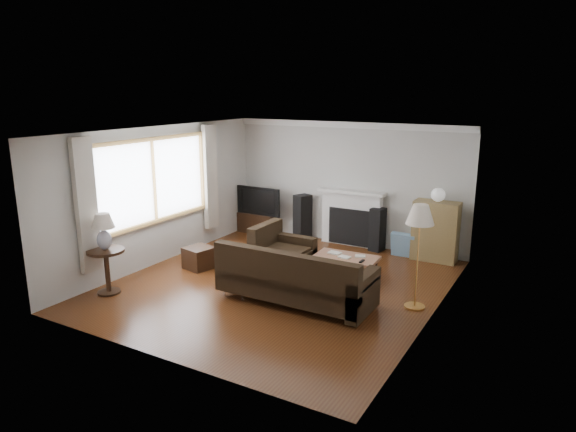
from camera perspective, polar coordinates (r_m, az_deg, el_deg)
The scene contains 17 objects.
room at distance 8.16m, azimuth -1.05°, elevation 0.58°, with size 5.10×5.60×2.54m.
window at distance 9.42m, azimuth -14.63°, elevation 3.81°, with size 0.12×2.74×1.54m, color brown.
curtain_near at distance 8.42m, azimuth -21.52°, elevation 1.06°, with size 0.10×0.35×2.10m, color beige.
curtain_far at distance 10.54m, azimuth -8.63°, elevation 4.32°, with size 0.10×0.35×2.10m, color beige.
fireplace at distance 10.55m, azimuth 7.03°, elevation -0.20°, with size 1.40×0.26×1.15m, color white.
tv_stand at distance 11.51m, azimuth -3.32°, elevation -0.74°, with size 0.89×0.40×0.44m, color black.
television at distance 11.34m, azimuth -2.98°, elevation 1.79°, with size 1.07×0.14×0.61m, color black.
speaker_left at distance 10.91m, azimuth 1.63°, elevation -0.13°, with size 0.27×0.32×0.96m, color black.
speaker_right at distance 10.30m, azimuth 9.91°, elevation -1.49°, with size 0.24×0.29×0.86m, color black.
bookshelf at distance 9.93m, azimuth 16.07°, elevation -1.62°, with size 0.82×0.39×1.13m, color olive.
globe_lamp at distance 9.77m, azimuth 16.34°, elevation 2.27°, with size 0.25×0.25×0.25m, color white.
sectional_sofa at distance 7.73m, azimuth 0.84°, elevation -6.70°, with size 2.55×1.86×0.82m, color black.
coffee_table at distance 8.74m, azimuth 6.46°, elevation -5.72°, with size 1.05×0.57×0.41m, color #9A654A.
footstool at distance 9.37m, azimuth -9.84°, elevation -4.58°, with size 0.46×0.46×0.39m, color black.
floor_lamp at distance 7.64m, azimuth 14.21°, elevation -4.46°, with size 0.40×0.40×1.56m, color #CD9347.
side_table at distance 8.55m, azimuth -19.44°, elevation -5.83°, with size 0.58×0.58×0.72m, color black.
table_lamp at distance 8.37m, azimuth -19.79°, elevation -1.67°, with size 0.35×0.35×0.57m, color silver.
Camera 1 is at (4.07, -6.81, 3.14)m, focal length 32.00 mm.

